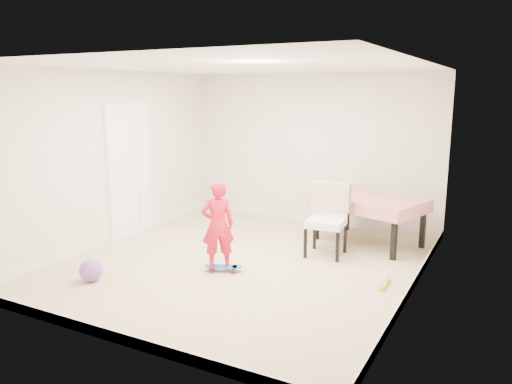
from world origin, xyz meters
The scene contains 17 objects.
ground centered at (0.00, 0.00, 0.00)m, with size 5.00×5.00×0.00m, color tan.
ceiling centered at (0.00, 0.00, 2.58)m, with size 4.50×5.00×0.04m, color white.
wall_back centered at (0.00, 2.48, 1.30)m, with size 4.50×0.04×2.60m, color silver.
wall_front centered at (0.00, -2.48, 1.30)m, with size 4.50×0.04×2.60m, color silver.
wall_left centered at (-2.23, 0.00, 1.30)m, with size 0.04×5.00×2.60m, color silver.
wall_right centered at (2.23, 0.00, 1.30)m, with size 0.04×5.00×2.60m, color silver.
door centered at (-2.22, 0.30, 1.02)m, with size 0.10×0.94×2.11m, color white.
baseboard_back centered at (0.00, 2.49, 0.06)m, with size 4.50×0.02×0.12m, color white.
baseboard_front centered at (0.00, -2.49, 0.06)m, with size 4.50×0.02×0.12m, color white.
baseboard_left centered at (-2.24, 0.00, 0.06)m, with size 0.02×5.00×0.12m, color white.
baseboard_right centered at (2.24, 0.00, 0.06)m, with size 0.02×5.00×0.12m, color white.
dining_table centered at (1.27, 1.65, 0.36)m, with size 1.56×0.98×0.73m, color #B2091B, non-canonical shape.
dining_chair centered at (0.89, 0.81, 0.51)m, with size 0.56×0.64×1.02m, color silver, non-canonical shape.
skateboard centered at (-0.05, -0.43, 0.04)m, with size 0.49×0.18×0.07m, color blue, non-canonical shape.
child centered at (-0.11, -0.45, 0.58)m, with size 0.42×0.28×1.15m, color red.
balloon centered at (-1.29, -1.48, 0.14)m, with size 0.28×0.28×0.28m, color purple.
foam_toy centered at (1.93, 0.05, 0.03)m, with size 0.06×0.06×0.40m, color gold.
Camera 1 is at (3.19, -5.64, 2.29)m, focal length 35.00 mm.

